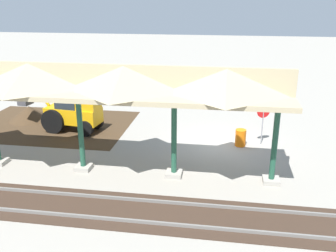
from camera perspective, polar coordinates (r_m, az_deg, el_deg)
name	(u,v)px	position (r m, az deg, el deg)	size (l,w,h in m)	color
ground_plane	(219,144)	(20.40, 7.85, -2.72)	(120.00, 120.00, 0.00)	gray
dirt_work_zone	(52,125)	(24.28, -17.32, 0.18)	(9.65, 7.00, 0.01)	#42301E
platform_canopy	(76,80)	(16.42, -13.80, 6.80)	(17.99, 3.20, 4.90)	#9E998E
rail_tracks	(214,218)	(13.89, 7.10, -13.73)	(60.00, 2.58, 0.15)	slate
stop_sign	(263,115)	(20.30, 14.31, 1.58)	(0.70, 0.35, 2.24)	gray
backhoe	(71,110)	(22.58, -14.58, 2.41)	(5.19, 2.07, 2.82)	orange
dirt_mound	(30,120)	(25.75, -20.26, 0.92)	(5.24, 5.24, 1.81)	#42301E
traffic_barrel	(241,138)	(20.18, 10.99, -1.77)	(0.56, 0.56, 0.90)	orange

